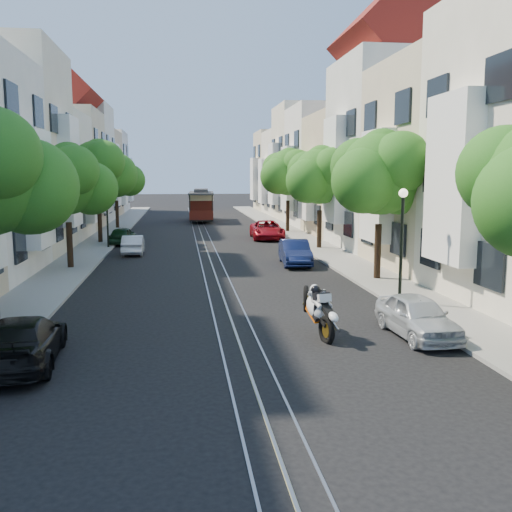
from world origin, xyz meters
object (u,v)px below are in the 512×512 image
object	(u,v)px
tree_w_d	(117,177)
lamp_east	(402,229)
tree_w_c	(99,170)
parked_car_w_far	(123,236)
tree_e_c	(321,177)
parked_car_w_near	(22,341)
sportbike_rider	(318,308)
parked_car_w_mid	(133,245)
tree_e_b	(381,175)
parked_car_e_far	(267,230)
tree_e_d	(289,173)
parked_car_e_near	(417,316)
parked_car_e_mid	(295,252)
lamp_west	(107,205)
tree_w_b	(68,182)
cable_car	(201,204)

from	to	relation	value
tree_w_d	lamp_east	distance (m)	34.73
tree_w_c	parked_car_w_far	distance (m)	4.77
tree_e_c	parked_car_w_near	bearing A→B (deg)	-121.44
sportbike_rider	parked_car_w_mid	bearing A→B (deg)	98.80
tree_e_b	parked_car_e_far	world-z (taller)	tree_e_b
tree_e_d	parked_car_w_far	distance (m)	15.11
tree_e_b	parked_car_e_near	xyz separation A→B (m)	(-1.96, -8.88, -4.11)
parked_car_w_mid	parked_car_e_mid	bearing A→B (deg)	147.91
tree_w_c	tree_e_b	bearing A→B (deg)	-48.01
lamp_west	parked_car_w_near	xyz separation A→B (m)	(0.70, -23.06, -2.21)
tree_e_b	sportbike_rider	world-z (taller)	tree_e_b
tree_w_b	parked_car_w_near	bearing A→B (deg)	-84.16
lamp_east	sportbike_rider	size ratio (longest dim) A/B	1.79
parked_car_e_far	parked_car_w_near	xyz separation A→B (m)	(-10.36, -27.34, -0.06)
tree_w_c	parked_car_w_mid	bearing A→B (deg)	-65.05
parked_car_e_mid	parked_car_w_far	xyz separation A→B (m)	(-10.00, 10.35, -0.06)
parked_car_e_near	parked_car_e_mid	distance (m)	13.89
sportbike_rider	parked_car_e_near	size ratio (longest dim) A/B	0.63
cable_car	parked_car_w_near	xyz separation A→B (m)	(-6.10, -44.37, -1.16)
lamp_west	parked_car_e_near	xyz separation A→B (m)	(11.60, -21.91, -2.22)
tree_e_d	parked_car_e_mid	xyz separation A→B (m)	(-2.86, -17.02, -4.20)
tree_e_d	parked_car_w_near	size ratio (longest dim) A/B	1.57
tree_w_c	lamp_east	world-z (taller)	tree_w_c
lamp_west	cable_car	xyz separation A→B (m)	(6.80, 21.31, -1.05)
lamp_west	cable_car	distance (m)	22.39
parked_car_e_mid	tree_w_b	bearing A→B (deg)	-176.18
tree_e_d	parked_car_w_mid	distance (m)	17.12
tree_w_b	tree_w_c	xyz separation A→B (m)	(0.00, 11.00, 0.67)
tree_w_c	parked_car_e_near	distance (m)	28.17
tree_e_c	tree_w_c	bearing A→B (deg)	160.85
parked_car_w_near	tree_w_d	bearing A→B (deg)	-91.54
lamp_east	parked_car_w_near	world-z (taller)	lamp_east
tree_w_c	lamp_west	distance (m)	3.81
tree_w_b	parked_car_w_mid	bearing A→B (deg)	63.51
tree_w_b	parked_car_e_far	distance (m)	17.51
parked_car_e_mid	parked_car_w_near	xyz separation A→B (m)	(-10.00, -15.01, -0.03)
tree_w_d	parked_car_e_near	xyz separation A→B (m)	(12.44, -35.88, -3.97)
tree_w_d	parked_car_e_near	size ratio (longest dim) A/B	1.78
tree_w_b	parked_car_e_mid	size ratio (longest dim) A/B	1.55
parked_car_w_mid	parked_car_e_far	bearing A→B (deg)	-144.05
parked_car_e_far	tree_e_c	bearing A→B (deg)	-66.06
parked_car_e_far	parked_car_w_near	bearing A→B (deg)	-108.49
tree_e_c	tree_w_d	world-z (taller)	same
tree_w_b	parked_car_w_far	bearing A→B (deg)	81.52
lamp_east	parked_car_e_mid	xyz separation A→B (m)	(-1.90, 9.95, -2.18)
tree_e_d	tree_e_c	bearing A→B (deg)	-90.00
lamp_east	parked_car_w_near	xyz separation A→B (m)	(-11.90, -5.06, -2.21)
lamp_east	parked_car_w_near	bearing A→B (deg)	-156.95
tree_e_d	sportbike_rider	world-z (taller)	tree_e_d
tree_w_d	sportbike_rider	xyz separation A→B (m)	(9.51, -35.48, -3.74)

